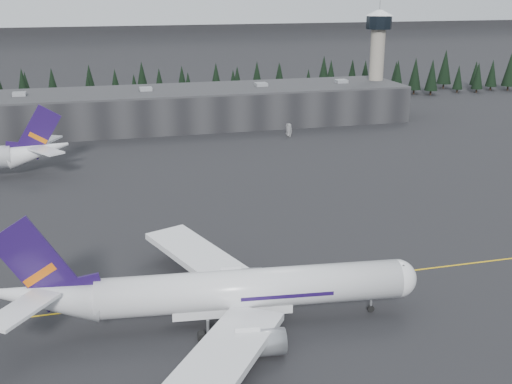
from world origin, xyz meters
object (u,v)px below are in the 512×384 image
object	(u,v)px
control_tower	(377,50)
gse_vehicle_a	(28,144)
terminal	(176,108)
jet_main	(214,292)
gse_vehicle_b	(289,134)

from	to	relation	value
control_tower	gse_vehicle_a	xyz separation A→B (m)	(-122.47, -20.45, -22.76)
terminal	jet_main	distance (m)	136.70
terminal	gse_vehicle_b	xyz separation A→B (m)	(32.36, -25.34, -5.56)
jet_main	gse_vehicle_a	world-z (taller)	jet_main
terminal	control_tower	bearing A→B (deg)	2.29
jet_main	gse_vehicle_b	world-z (taller)	jet_main
gse_vehicle_a	gse_vehicle_b	bearing A→B (deg)	-5.56
control_tower	terminal	bearing A→B (deg)	-177.71
control_tower	jet_main	world-z (taller)	control_tower
gse_vehicle_a	gse_vehicle_b	distance (m)	80.22
control_tower	jet_main	bearing A→B (deg)	-122.78
terminal	control_tower	xyz separation A→B (m)	(75.00, 3.00, 17.11)
terminal	gse_vehicle_a	xyz separation A→B (m)	(-47.47, -17.45, -5.65)
terminal	gse_vehicle_a	size ratio (longest dim) A/B	34.17
jet_main	gse_vehicle_b	size ratio (longest dim) A/B	13.97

